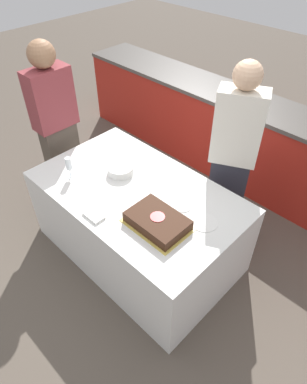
{
  "coord_description": "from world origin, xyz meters",
  "views": [
    {
      "loc": [
        1.51,
        -1.35,
        2.5
      ],
      "look_at": [
        0.19,
        0.0,
        0.82
      ],
      "focal_mm": 32.0,
      "sensor_mm": 36.0,
      "label": 1
    }
  ],
  "objects": [
    {
      "name": "plate_stack",
      "position": [
        -0.26,
        0.06,
        0.76
      ],
      "size": [
        0.22,
        0.22,
        0.07
      ],
      "color": "white",
      "rests_on": "dining_table"
    },
    {
      "name": "cake",
      "position": [
        0.37,
        -0.15,
        0.76
      ],
      "size": [
        0.45,
        0.32,
        0.08
      ],
      "color": "gold",
      "rests_on": "dining_table"
    },
    {
      "name": "person_seated_left",
      "position": [
        -1.07,
        0.0,
        0.86
      ],
      "size": [
        0.23,
        0.39,
        1.63
      ],
      "rotation": [
        0.0,
        0.0,
        1.57
      ],
      "color": "#4C4238",
      "rests_on": "ground_plane"
    },
    {
      "name": "ground_plane",
      "position": [
        0.0,
        0.0,
        0.0
      ],
      "size": [
        14.0,
        14.0,
        0.0
      ],
      "primitive_type": "plane",
      "color": "brown"
    },
    {
      "name": "side_plate_right_edge",
      "position": [
        0.6,
        0.1,
        0.73
      ],
      "size": [
        0.19,
        0.19,
        0.0
      ],
      "color": "white",
      "rests_on": "dining_table"
    },
    {
      "name": "back_counter",
      "position": [
        0.0,
        1.59,
        0.46
      ],
      "size": [
        4.4,
        0.58,
        0.92
      ],
      "color": "#A82319",
      "rests_on": "ground_plane"
    },
    {
      "name": "dining_table",
      "position": [
        0.0,
        0.0,
        0.36
      ],
      "size": [
        1.69,
        1.03,
        0.72
      ],
      "color": "silver",
      "rests_on": "ground_plane"
    },
    {
      "name": "wine_glass",
      "position": [
        -0.51,
        -0.26,
        0.85
      ],
      "size": [
        0.07,
        0.07,
        0.19
      ],
      "color": "white",
      "rests_on": "dining_table"
    },
    {
      "name": "person_cutting_cake",
      "position": [
        0.37,
        0.73,
        0.86
      ],
      "size": [
        0.42,
        0.35,
        1.65
      ],
      "rotation": [
        0.0,
        0.0,
        -2.67
      ],
      "color": "#282833",
      "rests_on": "ground_plane"
    },
    {
      "name": "side_plate_near_cake",
      "position": [
        0.35,
        0.13,
        0.73
      ],
      "size": [
        0.19,
        0.19,
        0.0
      ],
      "color": "white",
      "rests_on": "dining_table"
    },
    {
      "name": "utensil_pile",
      "position": [
        -0.01,
        -0.41,
        0.73
      ],
      "size": [
        0.16,
        0.09,
        0.02
      ],
      "color": "white",
      "rests_on": "dining_table"
    }
  ]
}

